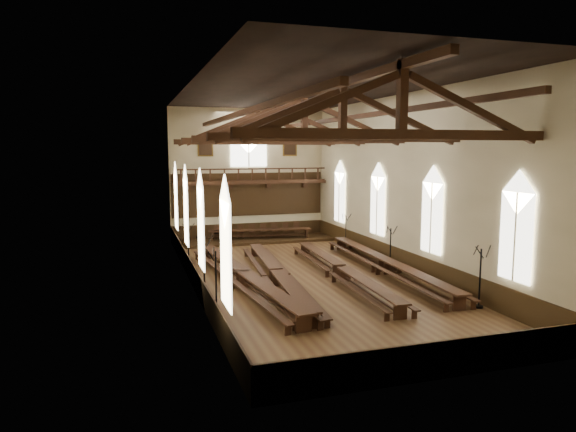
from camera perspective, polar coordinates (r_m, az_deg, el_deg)
name	(u,v)px	position (r m, az deg, el deg)	size (l,w,h in m)	color
ground	(304,277)	(28.04, 1.76, -6.83)	(26.00, 26.00, 0.00)	brown
room_walls	(304,158)	(27.18, 1.81, 6.49)	(26.00, 26.00, 26.00)	beige
wainscot_band	(304,267)	(27.90, 1.76, -5.64)	(12.00, 26.00, 1.20)	#362510
side_windows	(304,209)	(27.36, 1.79, 0.78)	(11.85, 19.80, 4.50)	white
end_window	(249,145)	(39.59, -4.40, 7.86)	(2.80, 0.12, 3.80)	white
minstrels_gallery	(250,189)	(39.47, -4.27, 3.05)	(11.80, 1.24, 3.70)	#381F12
portraits	(249,147)	(39.59, -4.39, 7.69)	(7.75, 0.09, 1.45)	brown
roof_trusses	(304,124)	(27.21, 1.83, 10.19)	(11.70, 25.70, 2.80)	#381F12
refectory_row_a	(243,275)	(26.19, -5.00, -6.53)	(2.44, 15.20, 0.82)	#381F12
refectory_row_b	(277,273)	(26.66, -1.22, -6.34)	(2.18, 14.66, 0.77)	#381F12
refectory_row_c	(342,269)	(27.70, 5.99, -5.89)	(1.85, 14.40, 0.74)	#381F12
refectory_row_d	(387,263)	(29.44, 10.92, -5.11)	(1.93, 14.93, 0.80)	#381F12
dais	(260,240)	(38.84, -3.11, -2.68)	(11.40, 2.95, 0.20)	#362510
high_table	(260,231)	(38.72, -3.12, -1.64)	(7.75, 1.84, 0.72)	#381F12
high_chairs	(258,230)	(39.46, -3.39, -1.57)	(6.78, 0.49, 1.01)	#381F12
candelabrum_left_near	(216,294)	(22.06, -7.98, -8.53)	(0.86, 0.80, 2.85)	black
candelabrum_left_mid	(204,275)	(25.38, -9.28, -6.47)	(0.84, 0.80, 2.79)	black
candelabrum_left_far	(189,251)	(31.84, -10.99, -3.86)	(0.74, 0.71, 2.46)	black
candelabrum_right_near	(479,289)	(24.10, 20.50, -7.61)	(0.84, 0.80, 2.79)	black
candelabrum_right_mid	(390,255)	(30.62, 11.28, -4.30)	(0.71, 0.76, 2.50)	black
candelabrum_right_far	(346,238)	(36.27, 6.43, -2.41)	(0.68, 0.74, 2.43)	black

